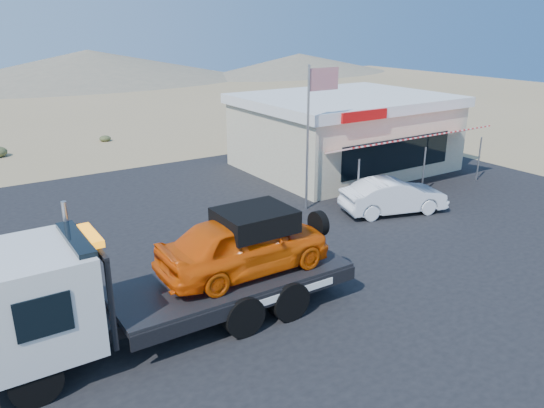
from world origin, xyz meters
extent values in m
plane|color=#988356|center=(0.00, 0.00, 0.00)|extent=(120.00, 120.00, 0.00)
cube|color=black|center=(2.00, 3.00, 0.01)|extent=(32.00, 24.00, 0.02)
cylinder|color=black|center=(-7.28, -2.25, 0.57)|extent=(1.09, 0.33, 1.09)
cylinder|color=black|center=(-7.28, -0.06, 0.57)|extent=(1.09, 0.33, 1.09)
cylinder|color=black|center=(-2.36, -2.25, 0.57)|extent=(1.09, 0.60, 1.09)
cylinder|color=black|center=(-2.36, -0.06, 0.57)|extent=(1.09, 0.60, 1.09)
cylinder|color=black|center=(-0.94, -2.25, 0.57)|extent=(1.09, 0.60, 1.09)
cylinder|color=black|center=(-0.94, -0.06, 0.57)|extent=(1.09, 0.60, 1.09)
cube|color=black|center=(-3.24, -1.15, 0.73)|extent=(8.96, 1.09, 0.33)
cube|color=silver|center=(-6.95, -1.15, 1.88)|extent=(2.40, 2.57, 2.29)
cube|color=black|center=(-5.91, -1.15, 2.64)|extent=(0.38, 2.18, 0.98)
cube|color=black|center=(-5.59, -1.15, 1.82)|extent=(0.11, 2.40, 2.18)
cube|color=orange|center=(-5.59, -1.15, 3.08)|extent=(0.27, 1.31, 0.16)
cube|color=black|center=(-2.03, -1.15, 1.03)|extent=(6.55, 2.51, 0.16)
imported|color=#EE5408|center=(-1.60, -1.15, 1.93)|extent=(4.81, 1.94, 1.64)
cube|color=black|center=(-1.27, -1.15, 2.55)|extent=(1.97, 1.64, 0.60)
imported|color=silver|center=(7.47, 2.16, 0.74)|extent=(4.64, 2.71, 1.45)
cube|color=#BFB090|center=(10.50, 9.00, 1.72)|extent=(10.00, 8.00, 3.40)
cube|color=white|center=(10.50, 9.00, 3.67)|extent=(10.40, 8.40, 0.50)
cube|color=red|center=(8.00, 4.74, 3.67)|extent=(2.60, 0.12, 0.45)
cube|color=black|center=(10.50, 4.98, 1.52)|extent=(7.00, 0.06, 1.60)
cube|color=red|center=(10.50, 4.10, 2.47)|extent=(9.00, 1.73, 0.61)
cylinder|color=#99999E|center=(6.50, 3.30, 1.12)|extent=(0.08, 0.08, 2.20)
cylinder|color=#99999E|center=(10.50, 3.30, 1.12)|extent=(0.08, 0.08, 2.20)
cylinder|color=#99999E|center=(14.50, 3.30, 1.12)|extent=(0.08, 0.08, 2.20)
cylinder|color=#99999E|center=(4.70, 4.50, 3.02)|extent=(0.10, 0.10, 6.00)
cube|color=#B20C14|center=(5.45, 4.50, 5.42)|extent=(1.50, 0.02, 0.90)
ellipsoid|color=#424827|center=(1.49, 22.77, 0.20)|extent=(0.75, 0.75, 0.40)
cone|color=#726B59|center=(10.00, 58.00, 2.10)|extent=(44.00, 44.00, 4.20)
cone|color=#726B59|center=(40.00, 54.00, 1.50)|extent=(32.00, 32.00, 3.00)
camera|label=1|loc=(-8.16, -12.61, 7.65)|focal=35.00mm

